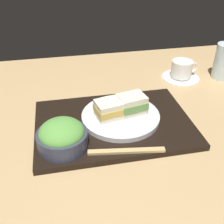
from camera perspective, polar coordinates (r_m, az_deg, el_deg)
The scene contains 8 objects.
ground_plane at distance 84.85cm, azimuth 1.65°, elevation -1.52°, with size 140.00×100.00×3.00cm, color tan.
serving_tray at distance 79.00cm, azimuth 0.31°, elevation -2.43°, with size 43.78×30.54×1.67cm, color black.
sandwich_plate at distance 79.39cm, azimuth 1.78°, elevation -0.88°, with size 22.40×22.40×1.40cm, color silver.
sandwich_near at distance 76.57cm, azimuth -0.51°, elevation 0.57°, with size 8.68×7.59×4.99cm.
sandwich_far at distance 78.72cm, azimuth 4.09°, elevation 1.66°, with size 8.73×7.75×5.37cm.
salad_bowl at distance 69.12cm, azimuth -10.27°, elevation -4.87°, with size 12.64×12.64×7.31cm.
chopsticks_pair at distance 68.23cm, azimuth 3.01°, elevation -8.04°, with size 18.98×4.05×0.70cm.
coffee_cup at distance 107.68cm, azimuth 14.17°, elevation 8.23°, with size 13.98×13.98×6.88cm.
Camera 1 is at (-16.14, -67.51, 47.31)cm, focal length 44.32 mm.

